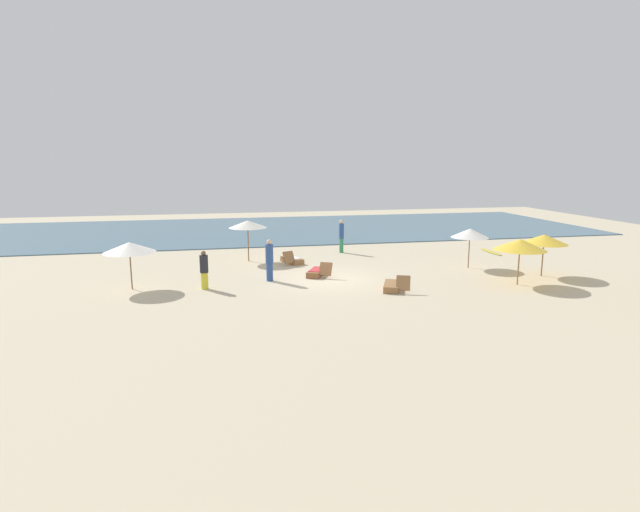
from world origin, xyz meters
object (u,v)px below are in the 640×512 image
at_px(surfboard, 491,252).
at_px(umbrella_1, 248,224).
at_px(lounger_2, 292,260).
at_px(person_2, 341,236).
at_px(lounger_1, 393,286).
at_px(lounger_0, 317,272).
at_px(umbrella_0, 520,245).
at_px(person_0, 269,260).
at_px(umbrella_4, 129,247).
at_px(person_1, 204,270).
at_px(umbrella_2, 544,239).
at_px(umbrella_3, 470,233).

bearing_deg(surfboard, umbrella_1, 178.82).
xyz_separation_m(lounger_2, person_2, (3.33, 2.48, 0.84)).
relative_size(umbrella_1, lounger_1, 1.25).
height_order(umbrella_1, lounger_0, umbrella_1).
relative_size(umbrella_0, person_2, 1.15).
xyz_separation_m(lounger_0, surfboard, (11.26, 3.89, -0.14)).
distance_m(lounger_1, person_0, 5.63).
relative_size(umbrella_4, lounger_2, 1.24).
distance_m(umbrella_4, lounger_0, 8.38).
relative_size(umbrella_1, person_0, 1.16).
xyz_separation_m(lounger_2, surfboard, (12.00, 0.77, -0.14)).
distance_m(person_2, surfboard, 8.89).
height_order(umbrella_4, lounger_1, umbrella_4).
bearing_deg(person_1, person_2, 42.27).
xyz_separation_m(umbrella_1, umbrella_2, (13.28, -6.37, -0.25)).
height_order(lounger_0, lounger_2, lounger_2).
bearing_deg(umbrella_1, person_2, 14.40).
height_order(umbrella_3, lounger_0, umbrella_3).
bearing_deg(umbrella_4, umbrella_1, 43.78).
distance_m(umbrella_0, person_2, 10.74).
distance_m(umbrella_2, umbrella_3, 3.45).
height_order(lounger_1, lounger_2, lounger_2).
relative_size(umbrella_3, lounger_0, 1.15).
relative_size(umbrella_1, umbrella_3, 1.10).
xyz_separation_m(umbrella_0, person_0, (-10.56, 2.93, -0.82)).
xyz_separation_m(lounger_1, person_1, (-7.75, 1.79, 0.66)).
bearing_deg(person_2, umbrella_4, -149.09).
distance_m(umbrella_1, lounger_2, 3.05).
distance_m(umbrella_0, person_1, 13.61).
bearing_deg(lounger_0, person_2, 65.20).
distance_m(umbrella_0, umbrella_4, 16.65).
bearing_deg(person_1, umbrella_2, -2.74).
distance_m(umbrella_0, person_0, 10.99).
bearing_deg(umbrella_1, umbrella_2, -25.63).
bearing_deg(umbrella_3, lounger_1, -146.92).
bearing_deg(surfboard, umbrella_0, -112.16).
xyz_separation_m(umbrella_3, person_1, (-13.03, -1.65, -0.94)).
bearing_deg(umbrella_4, umbrella_0, -9.11).
relative_size(lounger_0, surfboard, 0.75).
bearing_deg(lounger_0, person_1, -164.37).
bearing_deg(umbrella_4, lounger_0, 5.91).
relative_size(umbrella_3, person_1, 1.21).
height_order(lounger_2, person_1, person_1).
distance_m(umbrella_3, lounger_0, 8.02).
bearing_deg(umbrella_2, umbrella_1, 154.37).
height_order(umbrella_2, person_1, umbrella_2).
xyz_separation_m(umbrella_0, person_2, (-5.67, 9.09, -0.77)).
bearing_deg(person_0, umbrella_1, 97.50).
bearing_deg(lounger_0, umbrella_3, 1.47).
xyz_separation_m(umbrella_1, lounger_0, (2.93, -4.18, -1.83)).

